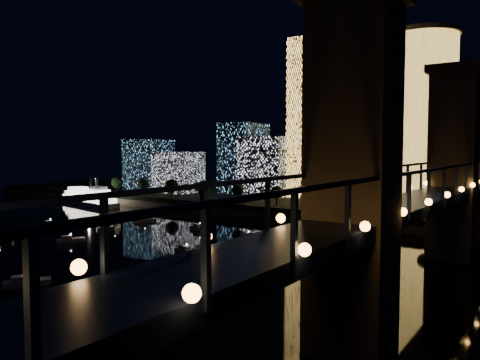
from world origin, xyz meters
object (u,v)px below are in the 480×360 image
object	(u,v)px
tower_rectangular	(320,119)
riverboat	(87,197)
tower_cylindrical	(420,116)
truss_bridge	(401,218)

from	to	relation	value
tower_rectangular	riverboat	bearing A→B (deg)	-150.06
tower_cylindrical	riverboat	size ratio (longest dim) A/B	1.57
tower_rectangular	riverboat	size ratio (longest dim) A/B	1.56
tower_rectangular	truss_bridge	bearing A→B (deg)	-59.14
tower_cylindrical	truss_bridge	distance (m)	149.30
tower_cylindrical	tower_rectangular	xyz separation A→B (m)	(-43.31, -16.15, -0.39)
tower_cylindrical	riverboat	distance (m)	169.66
tower_cylindrical	tower_rectangular	world-z (taller)	tower_cylindrical
tower_rectangular	truss_bridge	world-z (taller)	tower_rectangular
truss_bridge	riverboat	bearing A→B (deg)	159.35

